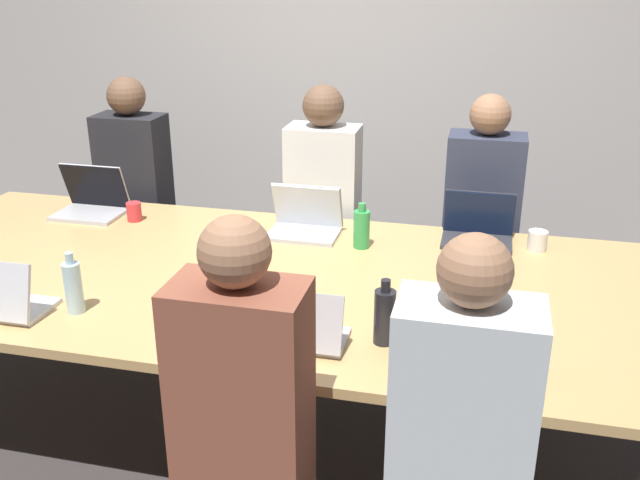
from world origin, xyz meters
TOP-DOWN VIEW (x-y plane):
  - ground_plane at (0.00, 0.00)m, footprint 24.00×24.00m
  - curtain_wall at (0.00, 1.99)m, footprint 12.00×0.06m
  - conference_table at (0.00, 0.00)m, footprint 3.57×1.59m
  - laptop_near_midright at (0.37, -0.55)m, footprint 0.36×0.22m
  - person_near_midright at (0.33, -1.03)m, footprint 0.40×0.24m
  - bottle_near_midright at (0.67, -0.46)m, footprint 0.08×0.08m
  - bottle_near_left at (-0.55, -0.51)m, footprint 0.07×0.07m
  - laptop_far_right at (0.97, 0.64)m, footprint 0.35×0.23m
  - person_far_right at (0.98, 1.01)m, footprint 0.40×0.24m
  - cup_far_right at (1.25, 0.59)m, footprint 0.09×0.09m
  - laptop_far_left at (-1.09, 0.56)m, footprint 0.36×0.27m
  - person_far_left at (-1.08, 1.02)m, footprint 0.40×0.24m
  - cup_far_left at (-0.82, 0.51)m, footprint 0.08×0.08m
  - laptop_far_center at (0.12, 0.54)m, footprint 0.36×0.25m
  - person_far_center at (0.10, 1.00)m, footprint 0.40×0.24m
  - bottle_far_center at (0.43, 0.42)m, footprint 0.08×0.08m
  - laptop_near_right at (1.02, -0.57)m, footprint 0.31×0.24m
  - person_near_right at (0.98, -0.99)m, footprint 0.40×0.24m
  - stapler at (0.05, -0.24)m, footprint 0.08×0.16m

SIDE VIEW (x-z plane):
  - ground_plane at x=0.00m, z-range 0.00..0.00m
  - person_near_right at x=0.98m, z-range -0.02..1.40m
  - person_near_midright at x=0.33m, z-range -0.02..1.41m
  - person_far_right at x=0.98m, z-range -0.02..1.41m
  - person_far_left at x=-1.08m, z-range -0.02..1.43m
  - person_far_center at x=0.10m, z-range -0.02..1.43m
  - conference_table at x=0.00m, z-range 0.34..1.11m
  - stapler at x=0.05m, z-range 0.77..0.82m
  - cup_far_right at x=1.25m, z-range 0.77..0.87m
  - cup_far_left at x=-0.82m, z-range 0.77..0.87m
  - laptop_near_midright at x=0.37m, z-range 0.72..0.95m
  - laptop_near_right at x=1.02m, z-range 0.72..0.96m
  - laptop_far_right at x=0.97m, z-range 0.72..0.96m
  - laptop_far_center at x=0.12m, z-range 0.72..0.97m
  - laptop_far_left at x=-1.09m, z-range 0.71..0.98m
  - bottle_far_center at x=0.43m, z-range 0.75..0.98m
  - bottle_near_midright at x=0.67m, z-range 0.75..1.00m
  - bottle_near_left at x=-0.55m, z-range 0.75..1.00m
  - curtain_wall at x=0.00m, z-range 0.00..2.80m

